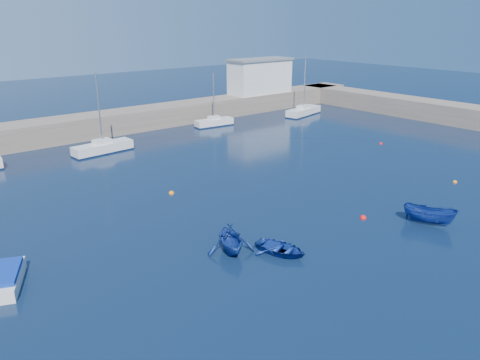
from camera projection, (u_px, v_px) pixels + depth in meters
ground at (427, 316)px, 22.84m from camera, size 220.00×220.00×0.00m
back_wall at (73, 128)px, 56.00m from camera, size 96.00×4.50×2.60m
right_arm at (388, 103)px, 72.16m from camera, size 4.50×32.00×2.60m
harbor_office at (260, 77)px, 72.74m from camera, size 10.00×4.00×5.00m
sailboat_6 at (103, 148)px, 50.28m from camera, size 6.64×2.39×8.55m
sailboat_7 at (214, 122)px, 62.81m from camera, size 5.41×2.05×7.04m
sailboat_8 at (303, 111)px, 69.92m from camera, size 7.23×3.43×9.09m
motorboat_1 at (7, 278)px, 25.31m from camera, size 2.82×4.13×0.96m
dinghy_center at (281, 249)px, 28.80m from camera, size 3.25×3.87×0.69m
dinghy_left at (231, 239)px, 28.86m from camera, size 4.09×4.33×1.80m
dinghy_right at (429, 215)px, 32.80m from camera, size 2.57×3.84×1.39m
buoy_1 at (363, 218)px, 34.00m from camera, size 0.50×0.50×0.50m
buoy_2 at (455, 182)px, 41.45m from camera, size 0.39×0.39×0.39m
buoy_3 at (171, 193)px, 38.81m from camera, size 0.46×0.46×0.46m
buoy_4 at (381, 144)px, 54.10m from camera, size 0.40×0.40×0.40m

